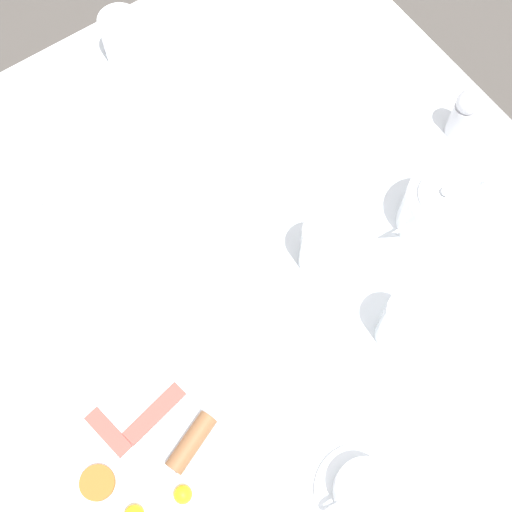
% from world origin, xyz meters
% --- Properties ---
extents(ground_plane, '(8.00, 8.00, 0.00)m').
position_xyz_m(ground_plane, '(0.00, 0.00, 0.00)').
color(ground_plane, '#4C4742').
extents(table, '(1.09, 1.19, 0.73)m').
position_xyz_m(table, '(0.00, 0.00, 0.67)').
color(table, silver).
rests_on(table, ground_plane).
extents(breakfast_plate, '(0.28, 0.28, 0.04)m').
position_xyz_m(breakfast_plate, '(-0.32, -0.18, 0.73)').
color(breakfast_plate, white).
rests_on(breakfast_plate, table).
extents(teapot_near, '(0.21, 0.12, 0.13)m').
position_xyz_m(teapot_near, '(0.29, -0.12, 0.78)').
color(teapot_near, white).
rests_on(teapot_near, table).
extents(teacup_with_saucer_left, '(0.14, 0.14, 0.06)m').
position_xyz_m(teacup_with_saucer_left, '(-0.23, 0.22, 0.75)').
color(teacup_with_saucer_left, white).
rests_on(teacup_with_saucer_left, table).
extents(teacup_with_saucer_right, '(0.14, 0.14, 0.06)m').
position_xyz_m(teacup_with_saucer_right, '(-0.09, -0.39, 0.75)').
color(teacup_with_saucer_right, white).
rests_on(teacup_with_saucer_right, table).
extents(water_glass_tall, '(0.07, 0.07, 0.12)m').
position_xyz_m(water_glass_tall, '(0.11, -0.24, 0.78)').
color(water_glass_tall, white).
rests_on(water_glass_tall, table).
extents(water_glass_short, '(0.07, 0.07, 0.11)m').
position_xyz_m(water_glass_short, '(0.09, -0.06, 0.78)').
color(water_glass_short, white).
rests_on(water_glass_short, table).
extents(wine_glass_spare, '(0.07, 0.07, 0.10)m').
position_xyz_m(wine_glass_spare, '(0.04, 0.49, 0.78)').
color(wine_glass_spare, white).
rests_on(wine_glass_spare, table).
extents(salt_grinder, '(0.04, 0.04, 0.11)m').
position_xyz_m(salt_grinder, '(0.44, -0.00, 0.78)').
color(salt_grinder, '#BCBCC1').
rests_on(salt_grinder, table).
extents(fork_by_plate, '(0.07, 0.17, 0.00)m').
position_xyz_m(fork_by_plate, '(0.10, 0.31, 0.73)').
color(fork_by_plate, silver).
rests_on(fork_by_plate, table).
extents(knife_by_plate, '(0.19, 0.13, 0.00)m').
position_xyz_m(knife_by_plate, '(0.21, -0.38, 0.73)').
color(knife_by_plate, silver).
rests_on(knife_by_plate, table).
extents(spoon_for_tea, '(0.05, 0.15, 0.00)m').
position_xyz_m(spoon_for_tea, '(-0.09, -0.09, 0.73)').
color(spoon_for_tea, silver).
rests_on(spoon_for_tea, table).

